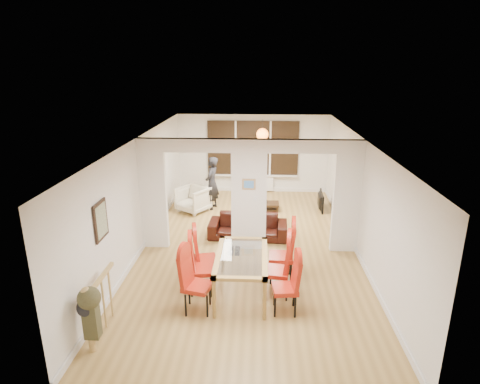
# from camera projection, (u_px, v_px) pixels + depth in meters

# --- Properties ---
(floor) EXTENTS (5.00, 9.00, 0.01)m
(floor) POSITION_uv_depth(u_px,v_px,m) (249.00, 248.00, 9.50)
(floor) COLOR #A17D41
(floor) RESTS_ON ground
(room_walls) EXTENTS (5.00, 9.00, 2.60)m
(room_walls) POSITION_uv_depth(u_px,v_px,m) (249.00, 196.00, 9.11)
(room_walls) COLOR silver
(room_walls) RESTS_ON floor
(divider_wall) EXTENTS (5.00, 0.18, 2.60)m
(divider_wall) POSITION_uv_depth(u_px,v_px,m) (249.00, 196.00, 9.11)
(divider_wall) COLOR white
(divider_wall) RESTS_ON floor
(bay_window_blinds) EXTENTS (3.00, 0.08, 1.80)m
(bay_window_blinds) POSITION_uv_depth(u_px,v_px,m) (253.00, 148.00, 13.27)
(bay_window_blinds) COLOR black
(bay_window_blinds) RESTS_ON room_walls
(radiator) EXTENTS (1.40, 0.08, 0.50)m
(radiator) POSITION_uv_depth(u_px,v_px,m) (253.00, 183.00, 13.60)
(radiator) COLOR white
(radiator) RESTS_ON floor
(pendant_light) EXTENTS (0.36, 0.36, 0.36)m
(pendant_light) POSITION_uv_depth(u_px,v_px,m) (262.00, 134.00, 11.97)
(pendant_light) COLOR orange
(pendant_light) RESTS_ON room_walls
(stair_newel) EXTENTS (0.40, 1.20, 1.10)m
(stair_newel) POSITION_uv_depth(u_px,v_px,m) (102.00, 300.00, 6.40)
(stair_newel) COLOR tan
(stair_newel) RESTS_ON floor
(wall_poster) EXTENTS (0.04, 0.52, 0.67)m
(wall_poster) POSITION_uv_depth(u_px,v_px,m) (101.00, 220.00, 6.85)
(wall_poster) COLOR gray
(wall_poster) RESTS_ON room_walls
(pillar_photo) EXTENTS (0.30, 0.03, 0.25)m
(pillar_photo) POSITION_uv_depth(u_px,v_px,m) (249.00, 184.00, 8.92)
(pillar_photo) COLOR #4C8CD8
(pillar_photo) RESTS_ON divider_wall
(dining_table) EXTENTS (0.95, 1.69, 0.79)m
(dining_table) POSITION_uv_depth(u_px,v_px,m) (242.00, 274.00, 7.49)
(dining_table) COLOR olive
(dining_table) RESTS_ON floor
(dining_chair_la) EXTENTS (0.55, 0.55, 1.13)m
(dining_chair_la) POSITION_uv_depth(u_px,v_px,m) (197.00, 282.00, 6.92)
(dining_chair_la) COLOR #A52010
(dining_chair_la) RESTS_ON floor
(dining_chair_lb) EXTENTS (0.50, 0.50, 1.10)m
(dining_chair_lb) POSITION_uv_depth(u_px,v_px,m) (202.00, 266.00, 7.50)
(dining_chair_lb) COLOR #A52010
(dining_chair_lb) RESTS_ON floor
(dining_chair_lc) EXTENTS (0.51, 0.51, 1.06)m
(dining_chair_lc) POSITION_uv_depth(u_px,v_px,m) (205.00, 256.00, 7.94)
(dining_chair_lc) COLOR #A52010
(dining_chair_lc) RESTS_ON floor
(dining_chair_ra) EXTENTS (0.47, 0.47, 1.06)m
(dining_chair_ra) POSITION_uv_depth(u_px,v_px,m) (285.00, 285.00, 6.90)
(dining_chair_ra) COLOR #A52010
(dining_chair_ra) RESTS_ON floor
(dining_chair_rb) EXTENTS (0.52, 0.52, 1.17)m
(dining_chair_rb) POSITION_uv_depth(u_px,v_px,m) (276.00, 267.00, 7.39)
(dining_chair_rb) COLOR #A52010
(dining_chair_rb) RESTS_ON floor
(dining_chair_rc) EXTENTS (0.49, 0.49, 1.18)m
(dining_chair_rc) POSITION_uv_depth(u_px,v_px,m) (281.00, 252.00, 7.93)
(dining_chair_rc) COLOR #A52010
(dining_chair_rc) RESTS_ON floor
(sofa) EXTENTS (1.98, 0.85, 0.57)m
(sofa) POSITION_uv_depth(u_px,v_px,m) (248.00, 226.00, 10.01)
(sofa) COLOR black
(sofa) RESTS_ON floor
(armchair) EXTENTS (1.11, 1.12, 0.74)m
(armchair) POSITION_uv_depth(u_px,v_px,m) (193.00, 199.00, 11.76)
(armchair) COLOR beige
(armchair) RESTS_ON floor
(person) EXTENTS (0.65, 0.50, 1.58)m
(person) POSITION_uv_depth(u_px,v_px,m) (212.00, 183.00, 11.86)
(person) COLOR black
(person) RESTS_ON floor
(television) EXTENTS (0.91, 0.16, 0.52)m
(television) POSITION_uv_depth(u_px,v_px,m) (318.00, 201.00, 11.96)
(television) COLOR black
(television) RESTS_ON floor
(coffee_table) EXTENTS (0.97, 0.53, 0.22)m
(coffee_table) POSITION_uv_depth(u_px,v_px,m) (263.00, 206.00, 11.95)
(coffee_table) COLOR black
(coffee_table) RESTS_ON floor
(bottle) EXTENTS (0.07, 0.07, 0.29)m
(bottle) POSITION_uv_depth(u_px,v_px,m) (257.00, 198.00, 11.89)
(bottle) COLOR #143F19
(bottle) RESTS_ON coffee_table
(bowl) EXTENTS (0.21, 0.21, 0.05)m
(bowl) POSITION_uv_depth(u_px,v_px,m) (264.00, 201.00, 11.97)
(bowl) COLOR black
(bowl) RESTS_ON coffee_table
(shoes) EXTENTS (0.26, 0.28, 0.11)m
(shoes) POSITION_uv_depth(u_px,v_px,m) (234.00, 251.00, 9.20)
(shoes) COLOR black
(shoes) RESTS_ON floor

